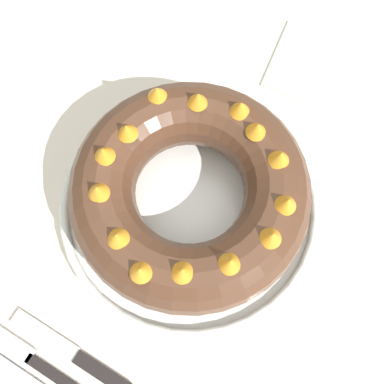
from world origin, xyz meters
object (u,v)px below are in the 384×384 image
(serving_dish, at_px, (192,205))
(napkin, at_px, (303,62))
(fork, at_px, (50,372))
(cake_knife, at_px, (78,357))
(bundt_cake, at_px, (192,192))

(serving_dish, xyz_separation_m, napkin, (0.29, -0.03, -0.01))
(fork, distance_m, cake_knife, 0.04)
(bundt_cake, height_order, napkin, bundt_cake)
(serving_dish, xyz_separation_m, cake_knife, (-0.24, 0.02, -0.01))
(bundt_cake, xyz_separation_m, cake_knife, (-0.24, 0.02, -0.06))
(fork, xyz_separation_m, cake_knife, (0.03, -0.02, 0.00))
(cake_knife, xyz_separation_m, napkin, (0.52, -0.05, -0.00))
(serving_dish, bearing_deg, bundt_cake, -143.36)
(bundt_cake, bearing_deg, serving_dish, 36.64)
(fork, bearing_deg, cake_knife, -35.83)
(serving_dish, relative_size, bundt_cake, 1.16)
(bundt_cake, distance_m, fork, 0.28)
(napkin, bearing_deg, serving_dish, 174.48)
(napkin, bearing_deg, bundt_cake, 174.48)
(serving_dish, height_order, bundt_cake, bundt_cake)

